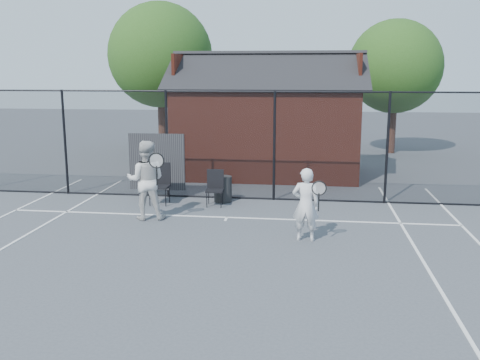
# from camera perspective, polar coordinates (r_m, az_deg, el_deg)

# --- Properties ---
(ground) EXTENTS (80.00, 80.00, 0.00)m
(ground) POSITION_cam_1_polar(r_m,az_deg,el_deg) (10.23, -3.97, -8.45)
(ground) COLOR #41454A
(ground) RESTS_ON ground
(court_lines) EXTENTS (11.02, 18.00, 0.01)m
(court_lines) POSITION_cam_1_polar(r_m,az_deg,el_deg) (9.03, -5.64, -11.22)
(court_lines) COLOR silver
(court_lines) RESTS_ON ground
(fence) EXTENTS (22.04, 3.00, 3.00)m
(fence) POSITION_cam_1_polar(r_m,az_deg,el_deg) (14.74, -1.40, 3.51)
(fence) COLOR black
(fence) RESTS_ON ground
(clubhouse) EXTENTS (6.50, 4.36, 4.19)m
(clubhouse) POSITION_cam_1_polar(r_m,az_deg,el_deg) (18.58, 2.95, 5.63)
(clubhouse) COLOR maroon
(clubhouse) RESTS_ON ground
(tree_left) EXTENTS (4.48, 4.48, 6.44)m
(tree_left) POSITION_cam_1_polar(r_m,az_deg,el_deg) (23.83, -8.49, 13.01)
(tree_left) COLOR black
(tree_left) RESTS_ON ground
(tree_right) EXTENTS (3.97, 3.97, 5.70)m
(tree_right) POSITION_cam_1_polar(r_m,az_deg,el_deg) (24.20, 16.21, 11.52)
(tree_right) COLOR black
(tree_right) RESTS_ON ground
(player_front) EXTENTS (0.70, 0.53, 1.55)m
(player_front) POSITION_cam_1_polar(r_m,az_deg,el_deg) (11.19, 7.03, -2.60)
(player_front) COLOR silver
(player_front) RESTS_ON ground
(player_back) EXTENTS (1.08, 0.85, 1.90)m
(player_back) POSITION_cam_1_polar(r_m,az_deg,el_deg) (12.93, -9.99, -0.01)
(player_back) COLOR silver
(player_back) RESTS_ON ground
(chair_left) EXTENTS (0.53, 0.55, 1.08)m
(chair_left) POSITION_cam_1_polar(r_m,az_deg,el_deg) (14.39, -8.60, -0.49)
(chair_left) COLOR black
(chair_left) RESTS_ON ground
(chair_right) EXTENTS (0.47, 0.49, 0.93)m
(chair_right) POSITION_cam_1_polar(r_m,az_deg,el_deg) (14.07, -2.73, -0.94)
(chair_right) COLOR black
(chair_right) RESTS_ON ground
(waste_bin) EXTENTS (0.55, 0.55, 0.71)m
(waste_bin) POSITION_cam_1_polar(r_m,az_deg,el_deg) (14.56, -1.83, -0.97)
(waste_bin) COLOR black
(waste_bin) RESTS_ON ground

